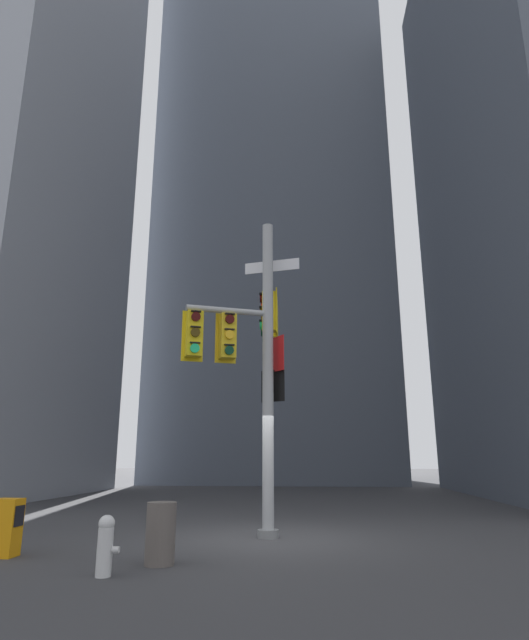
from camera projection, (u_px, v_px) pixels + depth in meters
ground at (268, 538)px, 10.73m from camera, size 120.00×120.00×0.00m
building_mid_block at (277, 178)px, 42.39m from camera, size 15.59×15.59×47.39m
signal_pole_assembly at (256, 342)px, 12.33m from camera, size 2.62×3.65×7.04m
fire_hydrant at (105, 544)px, 7.38m from camera, size 0.33×0.23×0.82m
newspaper_box at (6, 527)px, 8.81m from camera, size 0.45×0.36×0.94m
trash_bin at (161, 533)px, 8.17m from camera, size 0.47×0.47×0.93m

